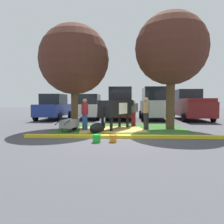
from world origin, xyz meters
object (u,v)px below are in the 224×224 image
person_visitor_near (146,112)px  wheelbarrow (70,124)px  bucket_orange (113,138)px  sedan_blue (54,107)px  person_visitor_far (85,114)px  sedan_silver (89,107)px  bucket_green (97,138)px  suv_dark_grey (121,104)px  suv_black (154,104)px  pickup_truck_maroon (191,106)px  person_handler (133,112)px  shade_tree_right (171,49)px  cow_holstein (117,108)px  calf_lying (97,128)px  shade_tree_left (74,60)px

person_visitor_near → wheelbarrow: (-3.75, -1.03, -0.51)m
wheelbarrow → bucket_orange: 3.25m
person_visitor_near → sedan_blue: bearing=139.1°
person_visitor_far → bucket_orange: 3.25m
bucket_orange → sedan_silver: (-2.23, 9.73, 0.85)m
bucket_green → wheelbarrow: bearing=121.9°
person_visitor_far → suv_dark_grey: (1.80, 6.56, 0.42)m
suv_black → pickup_truck_maroon: 2.88m
person_handler → sedan_silver: 5.70m
shade_tree_right → sedan_blue: 10.12m
cow_holstein → calf_lying: bearing=-123.5°
bucket_orange → shade_tree_right: bearing=52.0°
suv_dark_grey → shade_tree_left: bearing=-114.5°
person_visitor_near → bucket_orange: 3.89m
bucket_orange → calf_lying: bearing=110.9°
bucket_green → suv_black: 10.07m
cow_holstein → person_visitor_far: size_ratio=1.82×
cow_holstein → suv_dark_grey: suv_dark_grey is taller
shade_tree_right → pickup_truck_maroon: 6.96m
suv_dark_grey → bucket_green: bearing=-95.5°
person_handler → suv_dark_grey: size_ratio=0.33×
cow_holstein → suv_black: bearing=64.0°
calf_lying → suv_dark_grey: suv_dark_grey is taller
cow_holstein → person_handler: size_ratio=1.88×
sedan_blue → pickup_truck_maroon: 10.83m
shade_tree_left → cow_holstein: 3.48m
calf_lying → sedan_blue: 8.30m
shade_tree_right → sedan_silver: (-5.14, 6.00, -3.18)m
person_visitor_near → person_visitor_far: size_ratio=1.04×
shade_tree_left → cow_holstein: (2.29, -0.42, -2.59)m
bucket_orange → suv_dark_grey: bearing=88.0°
shade_tree_right → cow_holstein: 4.18m
person_visitor_near → bucket_green: size_ratio=5.40×
calf_lying → person_visitor_far: (-0.68, 0.73, 0.62)m
person_visitor_far → suv_black: bearing=55.7°
person_visitor_near → bucket_green: bearing=-121.9°
calf_lying → person_visitor_far: 1.17m
cow_holstein → wheelbarrow: 2.53m
sedan_blue → suv_dark_grey: suv_dark_grey is taller
pickup_truck_maroon → shade_tree_right: bearing=-117.8°
shade_tree_left → shade_tree_right: bearing=-1.2°
person_handler → cow_holstein: bearing=-120.3°
person_visitor_near → bucket_orange: bearing=-115.0°
calf_lying → wheelbarrow: (-1.34, 0.36, 0.15)m
shade_tree_right → sedan_silver: bearing=130.6°
cow_holstein → wheelbarrow: bearing=-156.2°
person_visitor_far → sedan_silver: (-0.75, 6.92, 0.13)m
calf_lying → person_visitor_near: bearing=29.9°
person_visitor_near → wheelbarrow: bearing=-164.7°
sedan_silver → suv_dark_grey: bearing=-7.9°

